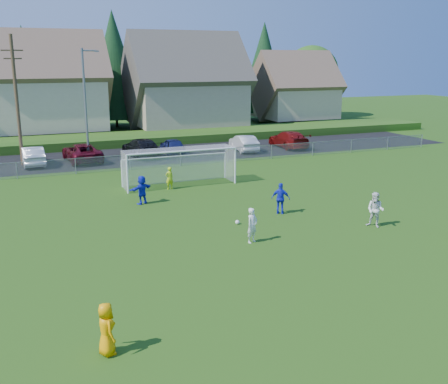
# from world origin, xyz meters

# --- Properties ---
(ground) EXTENTS (160.00, 160.00, 0.00)m
(ground) POSITION_xyz_m (0.00, 0.00, 0.00)
(ground) COLOR #193D0C
(ground) RESTS_ON ground
(asphalt_lot) EXTENTS (60.00, 60.00, 0.00)m
(asphalt_lot) POSITION_xyz_m (0.00, 27.50, 0.01)
(asphalt_lot) COLOR black
(asphalt_lot) RESTS_ON ground
(grass_embankment) EXTENTS (70.00, 6.00, 0.80)m
(grass_embankment) POSITION_xyz_m (0.00, 35.00, 0.40)
(grass_embankment) COLOR #1E420F
(grass_embankment) RESTS_ON ground
(soccer_ball) EXTENTS (0.22, 0.22, 0.22)m
(soccer_ball) POSITION_xyz_m (0.19, 6.65, 0.11)
(soccer_ball) COLOR white
(soccer_ball) RESTS_ON ground
(referee) EXTENTS (0.64, 0.85, 1.57)m
(referee) POSITION_xyz_m (-8.09, -3.04, 0.79)
(referee) COLOR #FFA005
(referee) RESTS_ON ground
(player_white_a) EXTENTS (0.71, 0.61, 1.63)m
(player_white_a) POSITION_xyz_m (-0.26, 3.92, 0.82)
(player_white_a) COLOR white
(player_white_a) RESTS_ON ground
(player_white_b) EXTENTS (1.04, 1.09, 1.78)m
(player_white_b) POSITION_xyz_m (6.40, 3.66, 0.89)
(player_white_b) COLOR white
(player_white_b) RESTS_ON ground
(player_blue_a) EXTENTS (1.06, 0.92, 1.71)m
(player_blue_a) POSITION_xyz_m (3.11, 7.49, 0.85)
(player_blue_a) COLOR #1524CA
(player_blue_a) RESTS_ON ground
(player_blue_b) EXTENTS (1.60, 1.15, 1.67)m
(player_blue_b) POSITION_xyz_m (-3.39, 12.31, 0.84)
(player_blue_b) COLOR #1524CA
(player_blue_b) RESTS_ON ground
(goalkeeper) EXTENTS (0.60, 0.46, 1.47)m
(goalkeeper) POSITION_xyz_m (-0.93, 15.08, 0.73)
(goalkeeper) COLOR #CAE61B
(goalkeeper) RESTS_ON ground
(car_b) EXTENTS (1.76, 4.59, 1.49)m
(car_b) POSITION_xyz_m (-8.73, 26.67, 0.75)
(car_b) COLOR silver
(car_b) RESTS_ON ground
(car_c) EXTENTS (2.96, 5.55, 1.48)m
(car_c) POSITION_xyz_m (-4.91, 26.83, 0.74)
(car_c) COLOR #4F0916
(car_c) RESTS_ON ground
(car_d) EXTENTS (2.69, 5.53, 1.55)m
(car_d) POSITION_xyz_m (0.14, 27.32, 0.77)
(car_d) COLOR black
(car_d) RESTS_ON ground
(car_e) EXTENTS (1.72, 4.02, 1.36)m
(car_e) POSITION_xyz_m (3.04, 27.70, 0.68)
(car_e) COLOR #171E51
(car_e) RESTS_ON ground
(car_f) EXTENTS (1.95, 4.55, 1.46)m
(car_f) POSITION_xyz_m (9.40, 26.36, 0.73)
(car_f) COLOR silver
(car_f) RESTS_ON ground
(car_g) EXTENTS (2.38, 5.45, 1.56)m
(car_g) POSITION_xyz_m (14.13, 26.56, 0.78)
(car_g) COLOR maroon
(car_g) RESTS_ON ground
(soccer_goal) EXTENTS (7.42, 1.90, 2.50)m
(soccer_goal) POSITION_xyz_m (0.00, 16.05, 1.63)
(soccer_goal) COLOR white
(soccer_goal) RESTS_ON ground
(chainlink_fence) EXTENTS (52.06, 0.06, 1.20)m
(chainlink_fence) POSITION_xyz_m (0.00, 22.00, 0.63)
(chainlink_fence) COLOR gray
(chainlink_fence) RESTS_ON ground
(streetlight) EXTENTS (1.38, 0.18, 9.00)m
(streetlight) POSITION_xyz_m (-4.45, 26.00, 4.84)
(streetlight) COLOR slate
(streetlight) RESTS_ON ground
(utility_pole) EXTENTS (1.60, 0.26, 10.00)m
(utility_pole) POSITION_xyz_m (-9.50, 27.00, 5.15)
(utility_pole) COLOR #473321
(utility_pole) RESTS_ON ground
(houses_row) EXTENTS (53.90, 11.45, 13.27)m
(houses_row) POSITION_xyz_m (1.97, 42.46, 7.33)
(houses_row) COLOR tan
(houses_row) RESTS_ON ground
(tree_row) EXTENTS (65.98, 12.36, 13.80)m
(tree_row) POSITION_xyz_m (1.04, 48.74, 6.91)
(tree_row) COLOR #382616
(tree_row) RESTS_ON ground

